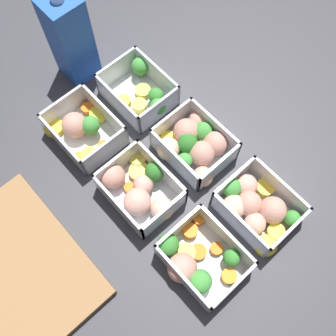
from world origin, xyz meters
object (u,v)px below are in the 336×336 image
object	(u,v)px
container_far_left	(195,261)
container_far_right	(82,129)
juice_carton	(71,39)
container_far_center	(139,189)
container_near_left	(255,206)
container_near_center	(194,145)
container_near_right	(142,91)

from	to	relation	value
container_far_left	container_far_right	world-z (taller)	same
container_far_right	juice_carton	distance (m)	0.17
container_far_center	juice_carton	distance (m)	0.32
container_near_left	container_far_left	xyz separation A→B (m)	(0.00, 0.14, 0.00)
container_far_center	juice_carton	size ratio (longest dim) A/B	0.76
container_near_left	container_near_center	size ratio (longest dim) A/B	1.08
container_far_left	container_far_right	distance (m)	0.33
container_near_right	container_far_left	xyz separation A→B (m)	(-0.32, 0.15, 0.00)
container_near_left	container_far_left	size ratio (longest dim) A/B	1.09
container_far_left	container_far_center	xyz separation A→B (m)	(0.16, -0.01, -0.00)
container_near_right	container_far_center	world-z (taller)	same
container_far_left	juice_carton	distance (m)	0.47
container_near_right	juice_carton	xyz separation A→B (m)	(0.14, 0.05, 0.07)
juice_carton	container_far_left	bearing A→B (deg)	167.57
container_far_left	container_far_center	world-z (taller)	same
container_near_center	container_near_right	distance (m)	0.16
container_near_center	container_far_center	distance (m)	0.13
container_far_left	container_near_right	bearing A→B (deg)	-25.86
container_near_center	juice_carton	distance (m)	0.31
container_far_center	container_near_left	bearing A→B (deg)	-141.24
container_near_center	container_far_center	xyz separation A→B (m)	(0.00, 0.13, -0.00)
container_near_right	container_near_center	bearing A→B (deg)	177.72
container_near_left	container_far_right	world-z (taller)	same
container_near_left	juice_carton	distance (m)	0.46
container_far_left	container_far_right	bearing A→B (deg)	-2.02
container_near_center	container_far_right	xyz separation A→B (m)	(0.17, 0.14, -0.00)
container_near_left	container_far_left	bearing A→B (deg)	89.05
container_far_right	juice_carton	bearing A→B (deg)	-34.43
container_far_right	container_near_center	bearing A→B (deg)	-141.23
container_far_left	container_far_right	size ratio (longest dim) A/B	0.97
container_near_right	juice_carton	size ratio (longest dim) A/B	0.68
container_near_center	container_near_right	xyz separation A→B (m)	(0.16, -0.01, -0.00)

